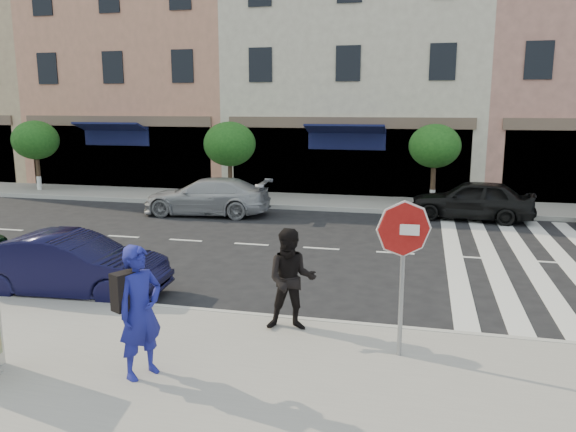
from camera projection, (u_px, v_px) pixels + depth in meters
The scene contains 14 objects.
ground at pixel (287, 296), 11.55m from camera, with size 120.00×120.00×0.00m, color black.
sidewalk_near at pixel (224, 377), 7.96m from camera, with size 60.00×4.50×0.15m, color gray.
sidewalk_far at pixel (353, 203), 22.02m from camera, with size 60.00×3.00×0.15m, color gray.
building_west_mid at pixel (158, 43), 28.93m from camera, with size 10.00×9.00×14.00m, color tan.
building_centre at pixel (361, 70), 26.80m from camera, with size 11.00×9.00×11.00m, color beige.
street_tree_wa at pixel (36, 140), 24.62m from camera, with size 2.00×2.00×3.05m.
street_tree_wb at pixel (230, 144), 22.55m from camera, with size 2.10×2.10×3.06m.
street_tree_c at pixel (435, 146), 20.70m from camera, with size 1.90×1.90×3.04m.
stop_sign at pixel (403, 244), 8.14m from camera, with size 0.84×0.11×2.38m.
photographer at pixel (140, 312), 7.69m from camera, with size 0.68×0.45×1.87m, color navy.
walker at pixel (291, 280), 9.31m from camera, with size 0.84×0.66×1.73m, color black.
car_near_mid at pixel (70, 265), 11.47m from camera, with size 1.38×3.94×1.30m, color black.
car_far_left at pixel (207, 196), 20.00m from camera, with size 1.84×4.53×1.31m, color #9A9B9F.
car_far_mid at pixel (472, 200), 19.10m from camera, with size 1.64×4.07×1.39m, color black.
Camera 1 is at (2.62, -10.69, 3.87)m, focal length 35.00 mm.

